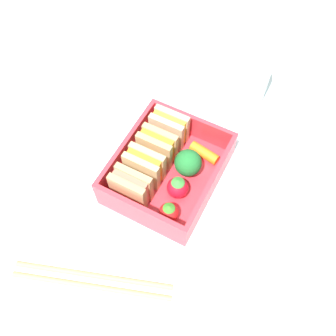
{
  "coord_description": "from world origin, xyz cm",
  "views": [
    {
      "loc": [
        -21.86,
        -11.46,
        45.52
      ],
      "look_at": [
        0.0,
        0.0,
        2.7
      ],
      "focal_mm": 40.0,
      "sensor_mm": 36.0,
      "label": 1
    }
  ],
  "objects": [
    {
      "name": "ground_plane",
      "position": [
        0.0,
        0.0,
        -1.0
      ],
      "size": [
        120.0,
        120.0,
        2.0
      ],
      "primitive_type": "cube",
      "color": "white"
    },
    {
      "name": "bento_tray",
      "position": [
        0.0,
        0.0,
        0.6
      ],
      "size": [
        15.51,
        12.98,
        1.2
      ],
      "primitive_type": "cube",
      "color": "#E43543",
      "rests_on": "ground_plane"
    },
    {
      "name": "bento_rim",
      "position": [
        0.0,
        0.0,
        3.15
      ],
      "size": [
        15.51,
        12.98,
        3.9
      ],
      "color": "#E43543",
      "rests_on": "bento_tray"
    },
    {
      "name": "sandwich_left",
      "position": [
        -5.14,
        2.52,
        3.71
      ],
      "size": [
        2.53,
        5.03,
        5.02
      ],
      "color": "tan",
      "rests_on": "bento_tray"
    },
    {
      "name": "sandwich_center_left",
      "position": [
        -1.71,
        2.52,
        3.71
      ],
      "size": [
        2.53,
        5.03,
        5.02
      ],
      "color": "#D4B37A",
      "rests_on": "bento_tray"
    },
    {
      "name": "sandwich_center",
      "position": [
        1.71,
        2.52,
        3.71
      ],
      "size": [
        2.53,
        5.03,
        5.02
      ],
      "color": "tan",
      "rests_on": "bento_tray"
    },
    {
      "name": "sandwich_center_right",
      "position": [
        5.14,
        2.52,
        3.71
      ],
      "size": [
        2.53,
        5.03,
        5.02
      ],
      "color": "#D5B48D",
      "rests_on": "bento_tray"
    },
    {
      "name": "strawberry_left",
      "position": [
        -5.47,
        -3.0,
        2.59
      ],
      "size": [
        2.53,
        2.53,
        3.13
      ],
      "color": "red",
      "rests_on": "bento_tray"
    },
    {
      "name": "strawberry_far_left",
      "position": [
        -1.98,
        -2.44,
        2.75
      ],
      "size": [
        2.85,
        2.85,
        3.45
      ],
      "color": "red",
      "rests_on": "bento_tray"
    },
    {
      "name": "broccoli_floret",
      "position": [
        1.35,
        -2.23,
        3.69
      ],
      "size": [
        3.61,
        3.61,
        4.38
      ],
      "color": "#91C163",
      "rests_on": "bento_tray"
    },
    {
      "name": "carrot_stick_far_left",
      "position": [
        4.86,
        -3.1,
        1.92
      ],
      "size": [
        2.12,
        4.37,
        1.45
      ],
      "primitive_type": "cylinder",
      "rotation": [
        1.57,
        0.0,
        2.98
      ],
      "color": "orange",
      "rests_on": "bento_tray"
    },
    {
      "name": "chopstick_pair",
      "position": [
        -16.66,
        1.51,
        0.35
      ],
      "size": [
        8.21,
        18.91,
        0.7
      ],
      "color": "tan",
      "rests_on": "ground_plane"
    },
    {
      "name": "drinking_glass",
      "position": [
        18.33,
        -3.69,
        4.67
      ],
      "size": [
        6.19,
        6.19,
        9.34
      ],
      "primitive_type": "cylinder",
      "color": "silver",
      "rests_on": "ground_plane"
    }
  ]
}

